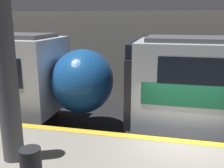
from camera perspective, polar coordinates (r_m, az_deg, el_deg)
The scene contains 3 objects.
station_rear_barrier at distance 14.24m, azimuth 14.62°, elevation 5.39°, with size 50.00×0.15×4.86m.
support_pillar_near at distance 6.57m, azimuth -21.90°, elevation 0.20°, with size 0.50×0.50×3.88m.
trash_bin at distance 5.88m, azimuth -17.19°, elevation -17.03°, with size 0.44×0.44×0.85m.
Camera 1 is at (-0.42, -7.26, 4.47)m, focal length 42.00 mm.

